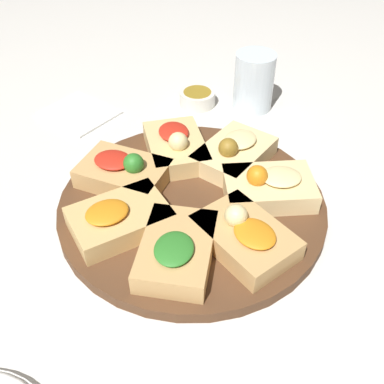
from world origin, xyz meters
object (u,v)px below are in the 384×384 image
at_px(water_glass, 254,82).
at_px(serving_board, 192,204).
at_px(napkin_stack, 79,112).
at_px(dipping_bowl, 197,98).

bearing_deg(water_glass, serving_board, 84.38).
bearing_deg(napkin_stack, water_glass, -158.94).
xyz_separation_m(serving_board, dipping_bowl, (0.07, -0.28, 0.01)).
relative_size(water_glass, dipping_bowl, 1.56).
bearing_deg(napkin_stack, dipping_bowl, -154.51).
distance_m(serving_board, dipping_bowl, 0.29).
distance_m(napkin_stack, dipping_bowl, 0.22).
xyz_separation_m(serving_board, napkin_stack, (0.27, -0.19, -0.00)).
height_order(serving_board, water_glass, water_glass).
distance_m(serving_board, water_glass, 0.31).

